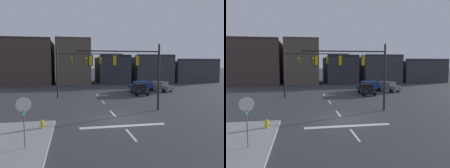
# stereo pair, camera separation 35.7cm
# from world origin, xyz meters

# --- Properties ---
(ground_plane) EXTENTS (400.00, 400.00, 0.00)m
(ground_plane) POSITION_xyz_m (0.00, 0.00, 0.00)
(ground_plane) COLOR #353538
(sidewalk_near_corner) EXTENTS (5.00, 8.00, 0.15)m
(sidewalk_near_corner) POSITION_xyz_m (-7.46, -4.00, 0.07)
(sidewalk_near_corner) COLOR gray
(sidewalk_near_corner) RESTS_ON ground
(stop_bar_paint) EXTENTS (6.40, 0.50, 0.01)m
(stop_bar_paint) POSITION_xyz_m (0.00, -2.00, 0.00)
(stop_bar_paint) COLOR silver
(stop_bar_paint) RESTS_ON ground
(lane_centreline) EXTENTS (0.16, 26.40, 0.01)m
(lane_centreline) POSITION_xyz_m (0.00, 2.00, 0.00)
(lane_centreline) COLOR silver
(lane_centreline) RESTS_ON ground
(signal_mast_near_side) EXTENTS (8.01, 0.36, 6.47)m
(signal_mast_near_side) POSITION_xyz_m (2.03, 2.64, 4.38)
(signal_mast_near_side) COLOR black
(signal_mast_near_side) RESTS_ON ground
(signal_mast_far_side) EXTENTS (8.86, 0.76, 6.69)m
(signal_mast_far_side) POSITION_xyz_m (-2.37, 11.96, 4.60)
(signal_mast_far_side) COLOR black
(signal_mast_far_side) RESTS_ON ground
(stop_sign) EXTENTS (0.76, 0.64, 2.83)m
(stop_sign) POSITION_xyz_m (-6.15, -5.34, 2.14)
(stop_sign) COLOR #56565B
(stop_sign) RESTS_ON ground
(car_lot_nearside) EXTENTS (4.60, 2.31, 1.61)m
(car_lot_nearside) POSITION_xyz_m (8.03, 17.31, 0.86)
(car_lot_nearside) COLOR navy
(car_lot_nearside) RESTS_ON ground
(car_lot_middle) EXTENTS (3.61, 4.74, 1.61)m
(car_lot_middle) POSITION_xyz_m (10.75, 16.09, 0.86)
(car_lot_middle) COLOR slate
(car_lot_middle) RESTS_ON ground
(car_lot_farside) EXTENTS (2.21, 4.57, 1.61)m
(car_lot_farside) POSITION_xyz_m (6.27, 13.29, 0.86)
(car_lot_farside) COLOR black
(car_lot_farside) RESTS_ON ground
(fire_hydrant) EXTENTS (0.40, 0.30, 0.75)m
(fire_hydrant) POSITION_xyz_m (-5.70, -1.94, 0.33)
(fire_hydrant) COLOR gold
(fire_hydrant) RESTS_ON ground
(building_row) EXTENTS (50.44, 13.84, 10.14)m
(building_row) POSITION_xyz_m (2.44, 35.01, 3.95)
(building_row) COLOR #473833
(building_row) RESTS_ON ground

